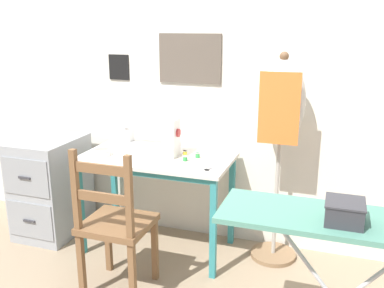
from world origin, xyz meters
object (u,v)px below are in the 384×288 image
at_px(thread_spool_far_edge, 197,155).
at_px(wooden_chair, 115,225).
at_px(thread_spool_mid_table, 185,159).
at_px(ironing_board, 346,228).
at_px(filing_cabinet, 51,186).
at_px(storage_box, 344,212).
at_px(dress_form, 281,115).
at_px(thread_spool_near_machine, 185,153).
at_px(scissors, 210,169).
at_px(sewing_machine, 154,137).
at_px(fabric_bowl, 102,152).

bearing_deg(thread_spool_far_edge, wooden_chair, -116.79).
distance_m(thread_spool_mid_table, ironing_board, 1.31).
distance_m(filing_cabinet, storage_box, 2.36).
xyz_separation_m(dress_form, ironing_board, (0.42, -1.01, -0.26)).
relative_size(thread_spool_far_edge, filing_cabinet, 0.05).
distance_m(thread_spool_near_machine, ironing_board, 1.41).
bearing_deg(scissors, sewing_machine, 158.40).
bearing_deg(fabric_bowl, sewing_machine, 23.15).
distance_m(thread_spool_near_machine, thread_spool_far_edge, 0.10).
relative_size(thread_spool_near_machine, ironing_board, 0.04).
distance_m(scissors, storage_box, 1.11).
relative_size(scissors, thread_spool_near_machine, 3.04).
bearing_deg(dress_form, thread_spool_mid_table, -162.06).
xyz_separation_m(fabric_bowl, filing_cabinet, (-0.53, 0.09, -0.36)).
height_order(thread_spool_mid_table, wooden_chair, wooden_chair).
height_order(wooden_chair, dress_form, dress_form).
xyz_separation_m(scissors, wooden_chair, (-0.47, -0.42, -0.27)).
distance_m(wooden_chair, ironing_board, 1.35).
xyz_separation_m(fabric_bowl, thread_spool_near_machine, (0.56, 0.18, -0.01)).
xyz_separation_m(thread_spool_mid_table, dress_form, (0.60, 0.19, 0.30)).
bearing_deg(thread_spool_far_edge, sewing_machine, -176.96).
height_order(fabric_bowl, thread_spool_near_machine, fabric_bowl).
bearing_deg(thread_spool_mid_table, sewing_machine, 163.03).
xyz_separation_m(thread_spool_near_machine, dress_form, (0.64, 0.08, 0.30)).
height_order(thread_spool_near_machine, dress_form, dress_form).
distance_m(thread_spool_mid_table, dress_form, 0.70).
relative_size(scissors, ironing_board, 0.11).
xyz_separation_m(thread_spool_mid_table, storage_box, (1.01, -0.86, 0.13)).
xyz_separation_m(scissors, dress_form, (0.39, 0.30, 0.32)).
distance_m(sewing_machine, filing_cabinet, 0.98).
relative_size(sewing_machine, wooden_chair, 0.43).
bearing_deg(scissors, dress_form, 37.57).
relative_size(fabric_bowl, thread_spool_near_machine, 3.21).
bearing_deg(thread_spool_far_edge, scissors, -52.99).
xyz_separation_m(filing_cabinet, dress_form, (1.73, 0.17, 0.65)).
bearing_deg(scissors, ironing_board, -41.12).
relative_size(wooden_chair, storage_box, 5.69).
relative_size(fabric_bowl, dress_form, 0.09).
height_order(thread_spool_mid_table, thread_spool_far_edge, thread_spool_far_edge).
xyz_separation_m(sewing_machine, dress_form, (0.86, 0.11, 0.19)).
bearing_deg(wooden_chair, storage_box, -14.67).
bearing_deg(scissors, thread_spool_near_machine, 138.89).
height_order(scissors, thread_spool_far_edge, thread_spool_far_edge).
bearing_deg(sewing_machine, thread_spool_near_machine, 8.90).
height_order(thread_spool_mid_table, storage_box, storage_box).
relative_size(wooden_chair, dress_form, 0.65).
bearing_deg(dress_form, sewing_machine, -172.37).
distance_m(fabric_bowl, wooden_chair, 0.64).
xyz_separation_m(fabric_bowl, dress_form, (1.20, 0.26, 0.29)).
bearing_deg(filing_cabinet, thread_spool_far_edge, 3.58).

